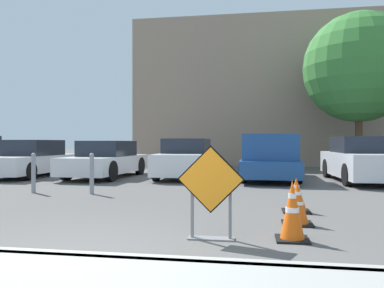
{
  "coord_description": "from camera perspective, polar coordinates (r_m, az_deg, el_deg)",
  "views": [
    {
      "loc": [
        1.94,
        -3.76,
        1.33
      ],
      "look_at": [
        0.03,
        8.3,
        1.27
      ],
      "focal_mm": 35.0,
      "sensor_mm": 36.0,
      "label": 1
    }
  ],
  "objects": [
    {
      "name": "ground_plane",
      "position": [
        13.96,
        0.97,
        -5.2
      ],
      "size": [
        96.0,
        96.0,
        0.0
      ],
      "primitive_type": "plane",
      "color": "#565451"
    },
    {
      "name": "curb_lip",
      "position": [
        4.41,
        -18.31,
        -16.35
      ],
      "size": [
        29.71,
        0.2,
        0.14
      ],
      "color": "#999993",
      "rests_on": "ground_plane"
    },
    {
      "name": "road_closed_sign",
      "position": [
        5.13,
        2.88,
        -6.86
      ],
      "size": [
        0.92,
        0.2,
        1.29
      ],
      "color": "black",
      "rests_on": "ground_plane"
    },
    {
      "name": "traffic_cone_nearest",
      "position": [
        5.33,
        15.03,
        -9.78
      ],
      "size": [
        0.44,
        0.44,
        0.82
      ],
      "color": "black",
      "rests_on": "ground_plane"
    },
    {
      "name": "traffic_cone_second",
      "position": [
        6.36,
        15.75,
        -8.77
      ],
      "size": [
        0.48,
        0.48,
        0.69
      ],
      "color": "black",
      "rests_on": "ground_plane"
    },
    {
      "name": "traffic_cone_third",
      "position": [
        7.47,
        15.6,
        -7.52
      ],
      "size": [
        0.51,
        0.51,
        0.66
      ],
      "color": "black",
      "rests_on": "ground_plane"
    },
    {
      "name": "parked_car_second",
      "position": [
        15.91,
        -23.13,
        -2.19
      ],
      "size": [
        1.81,
        4.61,
        1.42
      ],
      "rotation": [
        0.0,
        0.0,
        3.14
      ],
      "color": "silver",
      "rests_on": "ground_plane"
    },
    {
      "name": "parked_car_third",
      "position": [
        14.56,
        -12.9,
        -2.42
      ],
      "size": [
        2.05,
        4.59,
        1.38
      ],
      "rotation": [
        0.0,
        0.0,
        3.09
      ],
      "color": "silver",
      "rests_on": "ground_plane"
    },
    {
      "name": "parked_car_fourth",
      "position": [
        14.07,
        -0.83,
        -2.37
      ],
      "size": [
        1.86,
        4.28,
        1.46
      ],
      "rotation": [
        0.0,
        0.0,
        3.14
      ],
      "color": "white",
      "rests_on": "ground_plane"
    },
    {
      "name": "pickup_truck",
      "position": [
        13.62,
        11.62,
        -2.32
      ],
      "size": [
        2.06,
        5.27,
        1.6
      ],
      "rotation": [
        0.0,
        0.0,
        3.12
      ],
      "color": "navy",
      "rests_on": "ground_plane"
    },
    {
      "name": "parked_car_fifth",
      "position": [
        13.84,
        24.31,
        -2.31
      ],
      "size": [
        1.86,
        4.62,
        1.52
      ],
      "rotation": [
        0.0,
        0.0,
        3.16
      ],
      "color": "silver",
      "rests_on": "ground_plane"
    },
    {
      "name": "bollard_nearest",
      "position": [
        9.95,
        -15.03,
        -4.2
      ],
      "size": [
        0.12,
        0.12,
        1.06
      ],
      "color": "gray",
      "rests_on": "ground_plane"
    },
    {
      "name": "bollard_second",
      "position": [
        10.71,
        -23.0,
        -3.92
      ],
      "size": [
        0.12,
        0.12,
        1.05
      ],
      "color": "gray",
      "rests_on": "ground_plane"
    },
    {
      "name": "building_facade_backdrop",
      "position": [
        23.71,
        12.35,
        7.35
      ],
      "size": [
        16.44,
        5.0,
        8.51
      ],
      "color": "gray",
      "rests_on": "ground_plane"
    },
    {
      "name": "street_tree_behind_lot",
      "position": [
        18.96,
        24.09,
        10.57
      ],
      "size": [
        4.97,
        4.97,
        7.22
      ],
      "color": "#513823",
      "rests_on": "ground_plane"
    }
  ]
}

